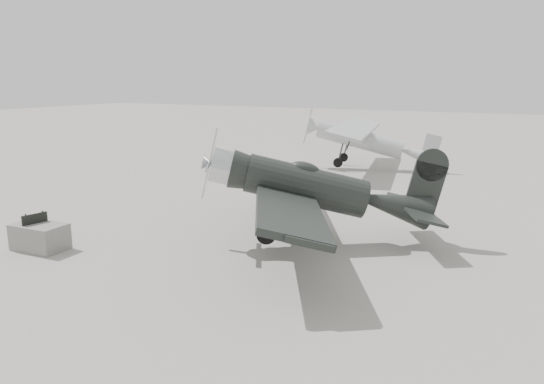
{
  "coord_description": "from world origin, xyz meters",
  "views": [
    {
      "loc": [
        10.61,
        -15.78,
        5.87
      ],
      "look_at": [
        1.27,
        2.1,
        1.5
      ],
      "focal_mm": 35.0,
      "sensor_mm": 36.0,
      "label": 1
    }
  ],
  "objects": [
    {
      "name": "sign_board",
      "position": [
        -4.91,
        -3.87,
        0.78
      ],
      "size": [
        0.24,
        0.9,
        1.31
      ],
      "rotation": [
        0.0,
        0.0,
        -0.2
      ],
      "color": "#333333",
      "rests_on": "ground"
    },
    {
      "name": "highwing_monoplane",
      "position": [
        0.12,
        17.35,
        2.13
      ],
      "size": [
        8.59,
        12.03,
        3.4
      ],
      "rotation": [
        0.0,
        0.23,
        0.2
      ],
      "color": "#A1A4A7",
      "rests_on": "ground"
    },
    {
      "name": "equipment_block",
      "position": [
        -4.71,
        -3.88,
        0.45
      ],
      "size": [
        1.86,
        1.2,
        0.91
      ],
      "primitive_type": "cube",
      "rotation": [
        0.0,
        0.0,
        0.04
      ],
      "color": "slate",
      "rests_on": "ground"
    },
    {
      "name": "ground",
      "position": [
        0.0,
        0.0,
        0.0
      ],
      "size": [
        160.0,
        160.0,
        0.0
      ],
      "primitive_type": "plane",
      "color": "gray",
      "rests_on": "ground"
    },
    {
      "name": "lowwing_monoplane",
      "position": [
        3.55,
        1.17,
        2.01
      ],
      "size": [
        9.25,
        11.2,
        3.8
      ],
      "rotation": [
        0.0,
        0.24,
        0.5
      ],
      "color": "black",
      "rests_on": "ground"
    }
  ]
}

